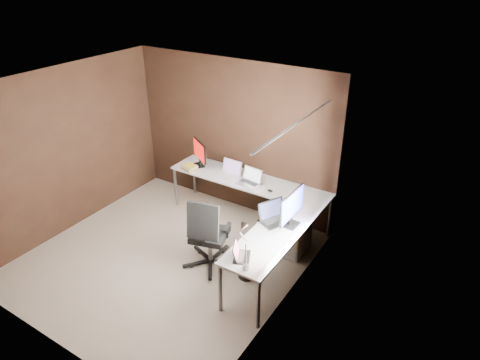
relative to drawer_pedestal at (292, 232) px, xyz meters
name	(u,v)px	position (x,y,z in m)	size (l,w,h in m)	color
room	(182,184)	(-1.09, -1.08, 0.98)	(3.60, 3.60, 2.50)	#B9A790
desk	(254,202)	(-0.59, -0.11, 0.38)	(2.65, 2.25, 0.73)	white
drawer_pedestal	(292,232)	(0.00, 0.00, 0.00)	(0.42, 0.50, 0.60)	white
monitor_left	(200,152)	(-1.91, 0.37, 0.67)	(0.43, 0.29, 0.43)	black
monitor_right	(292,207)	(0.16, -0.43, 0.71)	(0.15, 0.60, 0.49)	black
laptop_white	(230,172)	(-1.29, 0.34, 0.48)	(0.36, 0.27, 0.23)	white
laptop_silver	(250,180)	(-0.88, 0.27, 0.48)	(0.38, 0.30, 0.24)	silver
laptop_black_big	(274,216)	(-0.08, -0.45, 0.49)	(0.42, 0.48, 0.26)	black
laptop_black_small	(240,254)	(-0.04, -1.36, 0.47)	(0.29, 0.32, 0.18)	black
book_stack	(189,167)	(-1.96, 0.15, 0.47)	(0.29, 0.26, 0.08)	#A97A5B
mouse_left	(189,168)	(-1.97, 0.15, 0.45)	(0.09, 0.06, 0.04)	black
mouse_corner	(270,191)	(-0.49, 0.19, 0.45)	(0.09, 0.06, 0.04)	black
desk_lamp	(244,240)	(0.06, -1.44, 0.77)	(0.18, 0.21, 0.54)	slate
office_chair	(209,246)	(-0.81, -0.92, 0.02)	(0.61, 0.63, 1.08)	black
wastebasket	(247,269)	(-0.24, -0.87, -0.17)	(0.23, 0.23, 0.27)	black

